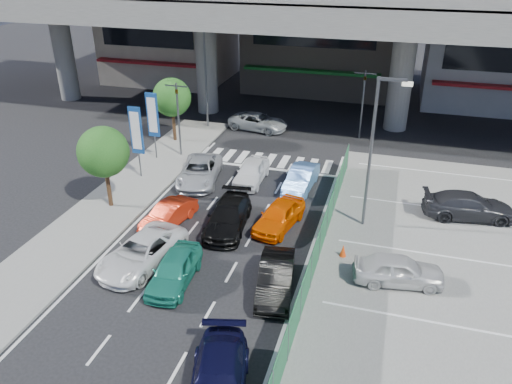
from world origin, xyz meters
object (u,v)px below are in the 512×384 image
(traffic_light_left, at_px, (177,102))
(sedan_black_mid, at_px, (228,217))
(taxi_orange_left, at_px, (169,215))
(sedan_white_front_mid, at_px, (251,172))
(signboard_near, at_px, (136,133))
(taxi_teal_mid, at_px, (174,270))
(tree_far, at_px, (172,97))
(minivan_navy_back, at_px, (218,383))
(street_lamp_right, at_px, (375,142))
(tree_near, at_px, (103,152))
(hatch_black_mid_right, at_px, (276,278))
(parked_sedan_white, at_px, (399,270))
(traffic_light_right, at_px, (364,88))
(signboard_far, at_px, (153,117))
(sedan_white_mid_left, at_px, (142,252))
(kei_truck_front_right, at_px, (301,179))
(traffic_cone, at_px, (343,251))
(street_lamp_left, at_px, (207,69))
(wagon_silver_front_left, at_px, (199,171))
(taxi_orange_right, at_px, (279,215))
(parked_sedan_dgrey, at_px, (469,206))
(crossing_wagon_silver, at_px, (258,122))

(traffic_light_left, relative_size, sedan_black_mid, 1.09)
(taxi_orange_left, distance_m, sedan_white_front_mid, 6.86)
(signboard_near, bearing_deg, taxi_teal_mid, -54.77)
(tree_far, bearing_deg, minivan_navy_back, -62.14)
(street_lamp_right, bearing_deg, tree_near, -171.97)
(minivan_navy_back, distance_m, hatch_black_mid_right, 6.06)
(parked_sedan_white, bearing_deg, hatch_black_mid_right, 103.08)
(traffic_light_right, bearing_deg, tree_far, -161.31)
(signboard_far, height_order, sedan_white_mid_left, signboard_far)
(sedan_black_mid, bearing_deg, traffic_light_right, 64.72)
(kei_truck_front_right, bearing_deg, traffic_cone, -59.29)
(street_lamp_left, xyz_separation_m, kei_truck_front_right, (9.26, -8.67, -4.10))
(tree_far, height_order, sedan_black_mid, tree_far)
(traffic_light_left, relative_size, taxi_orange_left, 1.41)
(hatch_black_mid_right, distance_m, wagon_silver_front_left, 11.78)
(hatch_black_mid_right, xyz_separation_m, wagon_silver_front_left, (-7.28, 9.27, 0.01))
(traffic_light_right, distance_m, taxi_teal_mid, 21.54)
(tree_near, distance_m, parked_sedan_white, 16.40)
(traffic_light_right, xyz_separation_m, minivan_navy_back, (-2.05, -25.78, -3.25))
(minivan_navy_back, relative_size, taxi_orange_left, 1.29)
(sedan_white_mid_left, distance_m, kei_truck_front_right, 11.34)
(sedan_black_mid, relative_size, wagon_silver_front_left, 0.96)
(minivan_navy_back, relative_size, wagon_silver_front_left, 0.96)
(tree_near, xyz_separation_m, minivan_navy_back, (10.45, -10.78, -2.70))
(traffic_light_left, distance_m, tree_near, 8.06)
(kei_truck_front_right, bearing_deg, taxi_orange_right, -88.84)
(hatch_black_mid_right, relative_size, taxi_orange_left, 1.12)
(signboard_far, xyz_separation_m, sedan_black_mid, (7.79, -7.32, -2.37))
(signboard_near, distance_m, taxi_orange_right, 10.79)
(hatch_black_mid_right, bearing_deg, sedan_black_mid, 120.93)
(taxi_orange_right, distance_m, parked_sedan_dgrey, 10.38)
(street_lamp_left, bearing_deg, crossing_wagon_silver, 10.21)
(sedan_white_mid_left, xyz_separation_m, parked_sedan_white, (11.55, 1.84, 0.04))
(minivan_navy_back, distance_m, kei_truck_front_right, 16.12)
(kei_truck_front_right, bearing_deg, hatch_black_mid_right, -81.11)
(tree_far, bearing_deg, traffic_cone, -39.88)
(signboard_far, height_order, parked_sedan_dgrey, signboard_far)
(taxi_orange_left, bearing_deg, taxi_orange_right, 27.23)
(sedan_white_mid_left, relative_size, taxi_teal_mid, 1.24)
(traffic_light_right, distance_m, sedan_white_mid_left, 21.42)
(sedan_white_mid_left, bearing_deg, traffic_light_right, 78.24)
(traffic_light_right, xyz_separation_m, hatch_black_mid_right, (-1.61, -19.74, -3.25))
(signboard_far, distance_m, crossing_wagon_silver, 9.56)
(tree_far, height_order, traffic_cone, tree_far)
(parked_sedan_dgrey, bearing_deg, street_lamp_left, 54.29)
(street_lamp_left, height_order, sedan_white_mid_left, street_lamp_left)
(street_lamp_left, distance_m, tree_far, 4.04)
(traffic_light_left, xyz_separation_m, traffic_light_right, (11.70, 7.00, 0.00))
(wagon_silver_front_left, relative_size, parked_sedan_white, 1.26)
(hatch_black_mid_right, height_order, traffic_cone, hatch_black_mid_right)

